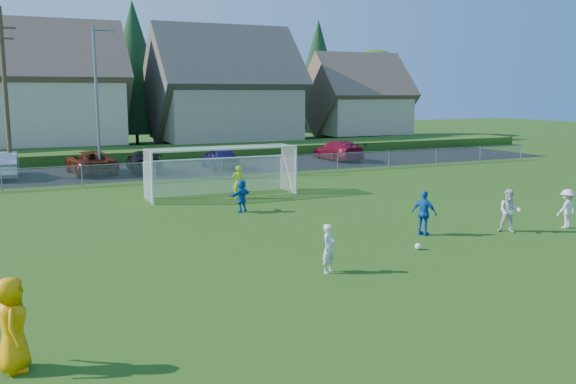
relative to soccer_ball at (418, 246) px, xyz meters
name	(u,v)px	position (x,y,z in m)	size (l,w,h in m)	color
ground	(414,289)	(-2.57, -3.28, -0.11)	(160.00, 160.00, 0.00)	#193D0C
asphalt_lot	(167,169)	(-2.57, 24.22, -0.10)	(60.00, 60.00, 0.00)	black
grass_embankment	(144,153)	(-2.57, 31.72, 0.29)	(70.00, 6.00, 0.80)	#1E420F
soccer_ball	(418,246)	(0.00, 0.00, 0.00)	(0.22, 0.22, 0.22)	white
referee	(12,325)	(-12.24, -4.12, 0.79)	(0.88, 0.58, 1.81)	#F99804
player_white_a	(329,248)	(-3.92, -1.04, 0.60)	(0.52, 0.34, 1.43)	silver
player_white_b	(509,211)	(4.57, 0.67, 0.70)	(0.78, 0.61, 1.62)	silver
player_white_c	(567,209)	(7.13, 0.32, 0.64)	(0.97, 0.56, 1.50)	silver
player_blue_a	(424,213)	(1.44, 1.62, 0.70)	(0.95, 0.40, 1.62)	#1250AD
player_blue_b	(241,196)	(-3.08, 8.45, 0.60)	(1.32, 0.42, 1.43)	#1250AD
goalkeeper	(238,182)	(-2.07, 11.61, 0.71)	(0.59, 0.39, 1.63)	#C5EB1B
car_b	(3,165)	(-12.51, 24.39, 0.69)	(1.69, 4.85, 1.60)	silver
car_c	(91,162)	(-7.46, 24.06, 0.63)	(2.45, 5.30, 1.47)	#5E1B0A
car_d	(144,161)	(-4.21, 23.55, 0.59)	(1.96, 4.83, 1.40)	black
car_e	(220,158)	(0.85, 23.32, 0.62)	(1.72, 4.28, 1.46)	#1B164D
car_g	(338,150)	(10.64, 24.40, 0.64)	(2.11, 5.19, 1.51)	maroon
soccer_goal	(221,164)	(-2.57, 12.77, 1.52)	(7.42, 1.90, 2.50)	white
chainlink_fence	(189,170)	(-2.57, 18.72, 0.52)	(52.06, 0.06, 1.20)	gray
streetlight	(98,97)	(-7.02, 22.72, 4.73)	(1.38, 0.18, 9.00)	slate
utility_pole	(5,92)	(-12.07, 23.72, 5.04)	(1.60, 0.26, 10.00)	#473321
houses_row	(146,67)	(-0.59, 39.18, 7.22)	(53.90, 11.45, 13.27)	tan
tree_row	(123,73)	(-1.52, 45.46, 6.80)	(65.98, 12.36, 13.80)	#382616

